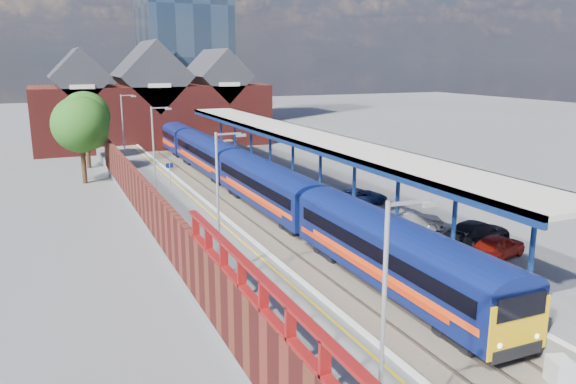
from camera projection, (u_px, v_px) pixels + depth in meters
name	position (u px, v px, depth m)	size (l,w,h in m)	color
ground	(212.00, 186.00, 51.31)	(240.00, 240.00, 0.00)	#5B5B5E
ballast_bed	(249.00, 212.00, 42.39)	(6.00, 76.00, 0.06)	#473D33
rails	(249.00, 211.00, 42.37)	(4.51, 76.00, 0.14)	slate
left_platform	(176.00, 214.00, 40.13)	(5.00, 76.00, 1.00)	#565659
right_platform	(320.00, 198.00, 44.63)	(6.00, 76.00, 1.00)	#565659
coping_left	(208.00, 203.00, 40.93)	(0.30, 76.00, 0.05)	silver
coping_right	(287.00, 195.00, 43.39)	(0.30, 76.00, 0.05)	silver
yellow_line	(200.00, 204.00, 40.70)	(0.14, 76.00, 0.01)	yellow
train	(234.00, 166.00, 49.55)	(2.87, 65.91, 3.45)	#0C1755
canopy	(304.00, 136.00, 45.08)	(4.50, 52.00, 4.48)	navy
lamp_post_a	(388.00, 319.00, 13.80)	(1.48, 0.18, 7.00)	#A5A8AA
lamp_post_b	(221.00, 196.00, 26.28)	(1.48, 0.18, 7.00)	#A5A8AA
lamp_post_c	(155.00, 148.00, 40.55)	(1.48, 0.18, 7.00)	#A5A8AA
lamp_post_d	(124.00, 126.00, 54.81)	(1.48, 0.18, 7.00)	#A5A8AA
platform_sign	(170.00, 173.00, 43.39)	(0.55, 0.08, 2.50)	#A5A8AA
brick_wall	(155.00, 213.00, 32.90)	(0.35, 50.00, 3.86)	#5B1A18
station_building	(152.00, 105.00, 75.02)	(30.00, 12.12, 13.78)	#5B1A18
glass_tower	(182.00, 6.00, 95.18)	(14.20, 14.20, 40.30)	#455D77
tree_near	(82.00, 126.00, 51.30)	(5.20, 5.20, 8.10)	#382314
tree_far	(87.00, 118.00, 58.82)	(5.20, 5.20, 8.10)	#382314
parked_car_red	(497.00, 246.00, 29.50)	(1.55, 3.86, 1.31)	maroon
parked_car_silver	(412.00, 220.00, 34.43)	(1.31, 3.75, 1.24)	#BBBAC0
parked_car_dark	(477.00, 233.00, 31.71)	(1.95, 4.79, 1.39)	black
parked_car_blue	(360.00, 197.00, 40.60)	(1.94, 4.21, 1.17)	navy
relay_cabinet	(560.00, 372.00, 19.72)	(0.70, 0.90, 1.00)	#B6B8BB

